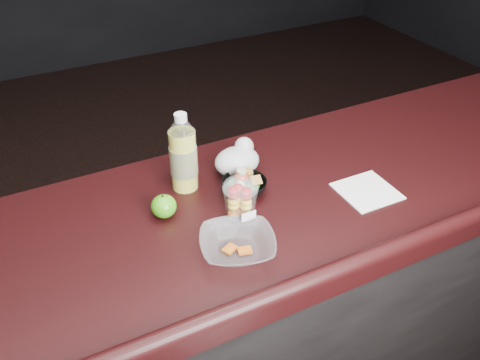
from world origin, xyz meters
The scene contains 8 objects.
counter centered at (0.00, 0.30, 0.51)m, with size 4.06×0.71×1.02m.
lemonade_bottle centered at (-0.10, 0.46, 1.12)m, with size 0.08×0.08×0.24m.
fruit_cup centered at (-0.02, 0.24, 1.09)m, with size 0.10×0.10×0.14m.
green_apple centered at (-0.20, 0.36, 1.05)m, with size 0.07×0.07×0.07m.
plastic_bag centered at (0.08, 0.46, 1.07)m, with size 0.14×0.12×0.10m.
snack_bowl centered at (0.05, 0.35, 1.04)m, with size 0.17×0.17×0.07m.
takeout_bowl centered at (-0.09, 0.13, 1.04)m, with size 0.24×0.24×0.05m.
paper_napkin centered at (0.37, 0.19, 1.02)m, with size 0.16×0.16×0.00m, color white.
Camera 1 is at (-0.54, -0.77, 1.95)m, focal length 40.00 mm.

